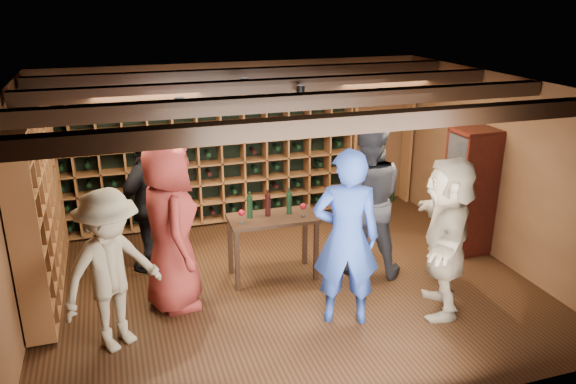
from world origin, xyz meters
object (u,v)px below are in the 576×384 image
object	(u,v)px
tasting_table	(272,223)
man_blue_shirt	(346,238)
guest_red_floral	(170,226)
guest_beige	(446,236)
display_cabinet	(469,194)
guest_woman_black	(150,203)
man_grey_suit	(366,200)
guest_khaki	(111,271)

from	to	relation	value
tasting_table	man_blue_shirt	bearing A→B (deg)	-67.10
guest_red_floral	guest_beige	xyz separation A→B (m)	(2.92, -1.03, -0.09)
display_cabinet	tasting_table	xyz separation A→B (m)	(-2.82, 0.08, -0.11)
guest_woman_black	guest_beige	size ratio (longest dim) A/B	1.01
display_cabinet	tasting_table	distance (m)	2.82
man_blue_shirt	display_cabinet	bearing A→B (deg)	-135.76
man_grey_suit	guest_woman_black	size ratio (longest dim) A/B	1.09
display_cabinet	guest_red_floral	bearing A→B (deg)	-176.69
guest_red_floral	guest_khaki	xyz separation A→B (m)	(-0.67, -0.63, -0.15)
display_cabinet	guest_red_floral	xyz separation A→B (m)	(-4.11, -0.24, 0.16)
guest_woman_black	guest_beige	distance (m)	3.69
man_grey_suit	guest_khaki	world-z (taller)	man_grey_suit
guest_red_floral	guest_khaki	distance (m)	0.93
guest_khaki	tasting_table	distance (m)	2.18
man_grey_suit	guest_woman_black	world-z (taller)	man_grey_suit
man_blue_shirt	man_grey_suit	distance (m)	1.20
display_cabinet	guest_red_floral	size ratio (longest dim) A/B	0.86
guest_red_floral	tasting_table	world-z (taller)	guest_red_floral
display_cabinet	guest_beige	size ratio (longest dim) A/B	0.95
man_grey_suit	guest_beige	world-z (taller)	man_grey_suit
guest_khaki	tasting_table	bearing A→B (deg)	-7.07
guest_red_floral	guest_beige	bearing A→B (deg)	-113.11
display_cabinet	man_blue_shirt	world-z (taller)	man_blue_shirt
guest_red_floral	man_grey_suit	bearing A→B (deg)	-91.86
display_cabinet	guest_khaki	size ratio (longest dim) A/B	1.02
tasting_table	guest_khaki	bearing A→B (deg)	-152.55
guest_woman_black	guest_beige	world-z (taller)	guest_woman_black
tasting_table	guest_red_floral	bearing A→B (deg)	-164.51
display_cabinet	guest_beige	bearing A→B (deg)	-133.00
man_blue_shirt	guest_red_floral	xyz separation A→B (m)	(-1.76, 0.90, 0.01)
guest_beige	tasting_table	world-z (taller)	guest_beige
man_grey_suit	tasting_table	size ratio (longest dim) A/B	1.81
man_grey_suit	guest_red_floral	distance (m)	2.46
display_cabinet	man_grey_suit	distance (m)	1.67
guest_woman_black	guest_khaki	bearing A→B (deg)	31.48
guest_beige	tasting_table	distance (m)	2.13
tasting_table	display_cabinet	bearing A→B (deg)	-0.00
man_grey_suit	tasting_table	world-z (taller)	man_grey_suit
guest_woman_black	guest_beige	xyz separation A→B (m)	(3.06, -2.05, -0.01)
guest_khaki	man_grey_suit	bearing A→B (deg)	-20.18
guest_beige	tasting_table	bearing A→B (deg)	-102.84
man_grey_suit	guest_beige	bearing A→B (deg)	134.00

